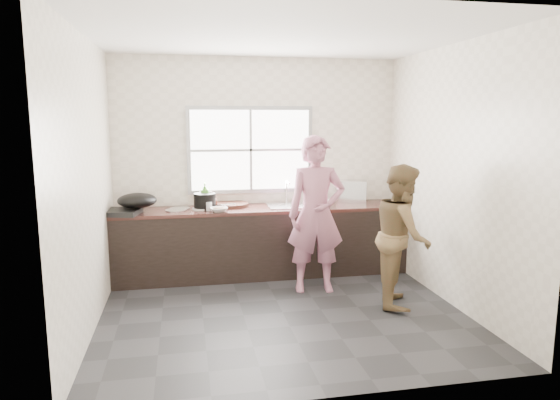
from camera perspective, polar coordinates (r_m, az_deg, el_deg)
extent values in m
cube|color=#262628|center=(5.19, 0.29, -12.77)|extent=(3.60, 3.20, 0.01)
cube|color=silver|center=(4.87, 0.32, 18.27)|extent=(3.60, 3.20, 0.01)
cube|color=silver|center=(6.42, -2.51, 3.97)|extent=(3.60, 0.01, 2.70)
cube|color=beige|center=(4.83, -21.19, 1.59)|extent=(0.01, 3.20, 2.70)
cube|color=beige|center=(5.49, 19.13, 2.56)|extent=(0.01, 3.20, 2.70)
cube|color=beige|center=(3.31, 5.76, -1.13)|extent=(3.60, 0.01, 2.70)
cube|color=black|center=(6.27, -2.02, -4.87)|extent=(3.60, 0.62, 0.82)
cube|color=#341A15|center=(6.18, -2.04, -1.01)|extent=(3.60, 0.64, 0.04)
cube|color=silver|center=(6.24, 1.13, -0.67)|extent=(0.55, 0.45, 0.02)
cylinder|color=silver|center=(6.41, 0.76, 0.91)|extent=(0.02, 0.02, 0.30)
cube|color=#9EA0A5|center=(6.38, -3.39, 5.73)|extent=(1.60, 0.05, 1.10)
cube|color=white|center=(6.35, -3.36, 5.72)|extent=(1.50, 0.01, 1.00)
imported|color=#B46C85|center=(5.62, 4.14, -2.23)|extent=(0.64, 0.46, 1.65)
imported|color=brown|center=(5.36, 13.80, -3.93)|extent=(0.78, 0.87, 1.49)
cylinder|color=#341B14|center=(6.26, -5.53, -0.53)|extent=(0.52, 0.52, 0.04)
cube|color=silver|center=(6.15, -6.00, -0.52)|extent=(0.22, 0.17, 0.01)
imported|color=silver|center=(5.91, -6.99, -1.10)|extent=(0.22, 0.22, 0.05)
imported|color=white|center=(6.24, 4.72, -0.46)|extent=(0.21, 0.21, 0.06)
imported|color=white|center=(6.15, 4.91, -0.62)|extent=(0.23, 0.23, 0.06)
cylinder|color=black|center=(6.11, -8.60, -0.13)|extent=(0.35, 0.35, 0.19)
cylinder|color=silver|center=(6.10, -8.98, -0.98)|extent=(0.25, 0.25, 0.02)
imported|color=#509F34|center=(6.16, -8.56, 0.54)|extent=(0.13, 0.13, 0.32)
imported|color=#491B12|center=(6.20, -9.05, -0.05)|extent=(0.10, 0.10, 0.18)
imported|color=#401A10|center=(6.19, -7.86, -0.02)|extent=(0.18, 0.18, 0.19)
cylinder|color=silver|center=(6.00, -8.13, -0.71)|extent=(0.09, 0.09, 0.10)
cube|color=black|center=(5.98, -17.61, -1.32)|extent=(0.45, 0.45, 0.06)
ellipsoid|color=black|center=(6.02, -16.02, -0.05)|extent=(0.57, 0.57, 0.17)
cube|color=silver|center=(6.60, 8.17, 1.00)|extent=(0.45, 0.38, 0.29)
cylinder|color=silver|center=(6.07, -11.82, -1.14)|extent=(0.33, 0.33, 0.01)
cylinder|color=#B6B9BE|center=(6.18, -11.39, -0.94)|extent=(0.27, 0.27, 0.01)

